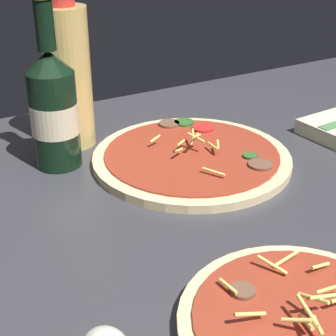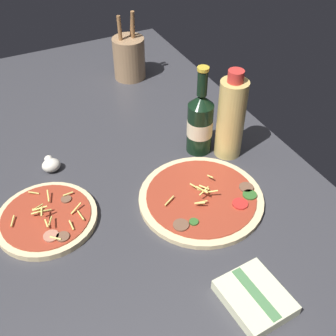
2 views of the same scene
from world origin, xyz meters
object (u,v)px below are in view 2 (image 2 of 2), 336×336
at_px(mushroom_left, 51,165).
at_px(oil_bottle, 231,118).
at_px(beer_bottle, 200,122).
at_px(pizza_far, 201,198).
at_px(pizza_near, 47,218).
at_px(dish_towel, 255,297).
at_px(utensil_crock, 129,57).

bearing_deg(mushroom_left, oil_bottle, 72.43).
bearing_deg(beer_bottle, oil_bottle, 53.68).
xyz_separation_m(pizza_far, oil_bottle, (-0.13, 0.15, 0.10)).
bearing_deg(pizza_near, oil_bottle, 93.46).
height_order(beer_bottle, dish_towel, beer_bottle).
bearing_deg(dish_towel, beer_bottle, 163.37).
distance_m(beer_bottle, dish_towel, 0.46).
height_order(pizza_near, oil_bottle, oil_bottle).
height_order(oil_bottle, mushroom_left, oil_bottle).
bearing_deg(dish_towel, pizza_near, -141.36).
relative_size(pizza_near, utensil_crock, 0.99).
bearing_deg(utensil_crock, dish_towel, -7.73).
bearing_deg(beer_bottle, pizza_near, -80.07).
xyz_separation_m(pizza_near, oil_bottle, (-0.03, 0.48, 0.10)).
bearing_deg(pizza_far, oil_bottle, 129.90).
relative_size(pizza_far, beer_bottle, 1.20).
bearing_deg(pizza_near, utensil_crock, 141.46).
distance_m(pizza_far, oil_bottle, 0.22).
bearing_deg(pizza_far, pizza_near, -106.02).
relative_size(beer_bottle, mushroom_left, 4.95).
height_order(pizza_far, mushroom_left, pizza_far).
distance_m(beer_bottle, oil_bottle, 0.08).
relative_size(beer_bottle, dish_towel, 1.80).
bearing_deg(oil_bottle, mushroom_left, -107.57).
bearing_deg(pizza_far, utensil_crock, 172.81).
relative_size(oil_bottle, utensil_crock, 1.07).
xyz_separation_m(pizza_far, beer_bottle, (-0.17, 0.09, 0.08)).
xyz_separation_m(pizza_near, mushroom_left, (-0.17, 0.05, 0.01)).
relative_size(oil_bottle, mushroom_left, 4.91).
height_order(pizza_far, utensil_crock, utensil_crock).
bearing_deg(pizza_far, beer_bottle, 152.41).
bearing_deg(mushroom_left, utensil_crock, 134.43).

